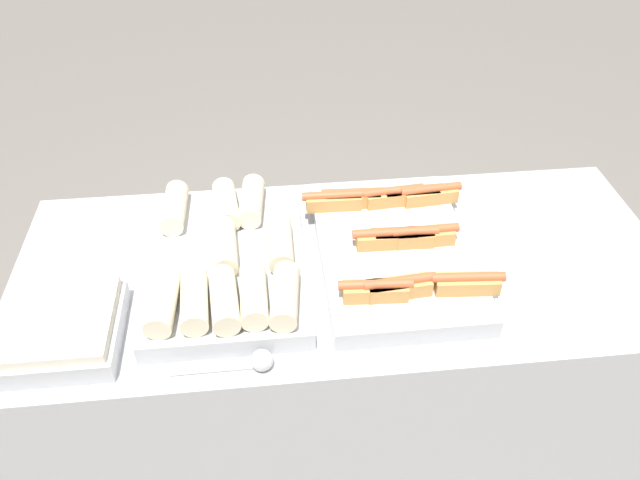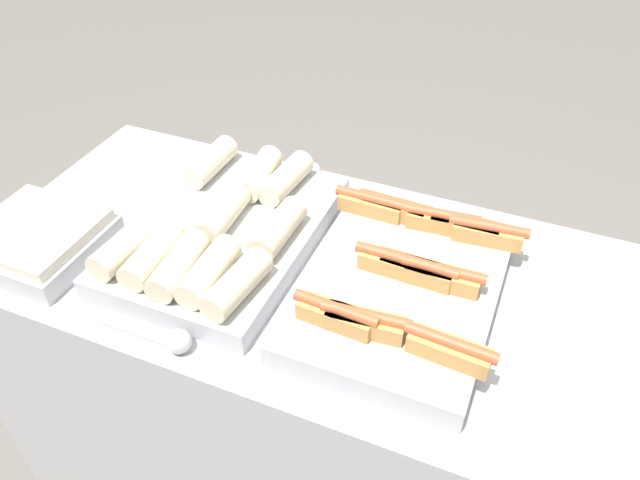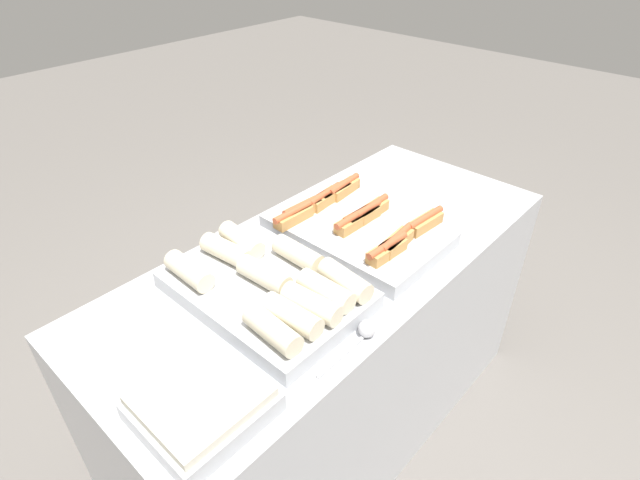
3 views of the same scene
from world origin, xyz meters
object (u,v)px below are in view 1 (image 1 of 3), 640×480
tray_hotdogs (395,246)px  serving_spoon_far (250,192)px  tray_side_front (58,330)px  serving_spoon_near (255,362)px  tray_wraps (228,261)px

tray_hotdogs → serving_spoon_far: size_ratio=2.49×
serving_spoon_far → tray_side_front: bearing=-130.5°
tray_hotdogs → serving_spoon_near: 0.47m
serving_spoon_far → tray_wraps: bearing=-100.4°
serving_spoon_near → serving_spoon_far: 0.60m
tray_wraps → serving_spoon_near: tray_wraps is taller
tray_wraps → serving_spoon_far: bearing=79.6°
tray_wraps → serving_spoon_near: size_ratio=2.52×
tray_side_front → serving_spoon_near: bearing=-15.9°
tray_wraps → tray_hotdogs: bearing=2.8°
tray_side_front → serving_spoon_far: tray_side_front is taller
tray_side_front → serving_spoon_far: 0.63m
tray_hotdogs → serving_spoon_far: bearing=140.0°
tray_wraps → serving_spoon_near: (0.05, -0.29, -0.02)m
tray_wraps → tray_side_front: 0.39m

